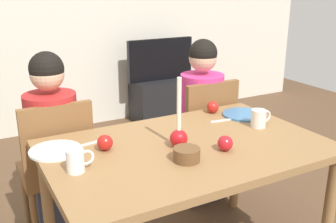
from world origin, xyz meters
name	(u,v)px	position (x,y,z in m)	size (l,w,h in m)	color
back_wall	(55,6)	(0.00, 2.60, 1.30)	(6.40, 0.10, 2.60)	beige
dining_table	(187,160)	(0.00, 0.00, 0.67)	(1.40, 0.90, 0.75)	olive
chair_left	(57,163)	(-0.53, 0.61, 0.51)	(0.40, 0.40, 0.90)	brown
chair_right	(203,133)	(0.51, 0.61, 0.51)	(0.40, 0.40, 0.90)	brown
person_left_child	(55,152)	(-0.53, 0.64, 0.57)	(0.30, 0.30, 1.17)	#33384C
person_right_child	(201,124)	(0.51, 0.64, 0.57)	(0.30, 0.30, 1.17)	#33384C
tv_stand	(161,100)	(1.05, 2.30, 0.24)	(0.64, 0.40, 0.48)	black
tv	(161,59)	(1.05, 2.30, 0.71)	(0.79, 0.05, 0.46)	black
candle_centerpiece	(178,133)	(-0.05, 0.00, 0.82)	(0.09, 0.09, 0.35)	red
plate_left	(55,151)	(-0.60, 0.23, 0.76)	(0.25, 0.25, 0.01)	white
plate_right	(244,114)	(0.55, 0.23, 0.76)	(0.26, 0.26, 0.01)	teal
mug_left	(76,161)	(-0.57, -0.02, 0.80)	(0.12, 0.08, 0.10)	white
mug_right	(259,118)	(0.49, 0.03, 0.80)	(0.13, 0.08, 0.10)	silver
fork_left	(90,143)	(-0.42, 0.24, 0.75)	(0.18, 0.01, 0.01)	silver
fork_right	(224,120)	(0.38, 0.21, 0.75)	(0.18, 0.01, 0.01)	silver
bowl_walnuts	(187,154)	(-0.10, -0.16, 0.78)	(0.12, 0.12, 0.06)	brown
apple_near_candle	(225,143)	(0.13, -0.14, 0.79)	(0.08, 0.08, 0.08)	red
apple_by_left_plate	(213,107)	(0.41, 0.36, 0.79)	(0.07, 0.07, 0.07)	#B11D17
apple_by_right_mug	(105,143)	(-0.38, 0.14, 0.79)	(0.08, 0.08, 0.08)	#AB1B16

